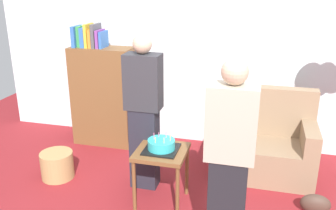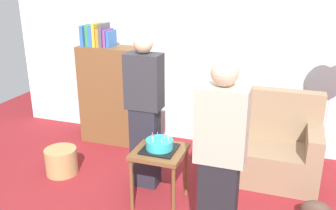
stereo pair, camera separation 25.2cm
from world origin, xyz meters
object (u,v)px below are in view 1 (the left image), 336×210
Objects in this scene: person_holding_cake at (229,164)px; wicker_basket at (57,165)px; bookshelf at (103,94)px; couch at (263,144)px; handbag at (315,204)px; side_table at (161,158)px; birthday_cake at (161,145)px; person_blowing_candles at (144,113)px.

person_holding_cake reaches higher than wicker_basket.
person_holding_cake reaches higher than bookshelf.
person_holding_cake is (-0.26, -1.48, 0.49)m from couch.
couch is 3.93× the size of handbag.
bookshelf is at bearing 171.95° from couch.
couch is 1.32m from side_table.
bookshelf reaches higher than couch.
couch is 3.44× the size of birthday_cake.
handbag is at bearing -21.03° from bookshelf.
wicker_basket is (-1.27, 0.18, -0.48)m from birthday_cake.
couch is at bearing 46.21° from person_blowing_candles.
person_blowing_candles is (-0.26, 0.28, 0.34)m from side_table.
bookshelf is at bearing 158.97° from handbag.
bookshelf is at bearing 82.55° from wicker_basket.
person_blowing_candles is 1.28m from person_holding_cake.
side_table is 1.81× the size of birthday_cake.
person_blowing_candles is 4.53× the size of wicker_basket.
couch is 0.90m from handbag.
person_holding_cake is at bearing -44.36° from bookshelf.
person_blowing_candles is at bearing -152.89° from couch.
handbag is (2.60, -1.00, -0.59)m from bookshelf.
side_table is at bearing -46.50° from bookshelf.
person_blowing_candles is (-1.21, -0.62, 0.49)m from couch.
birthday_cake is at bearing -172.42° from handbag.
bookshelf is 0.98× the size of person_blowing_candles.
couch reaches higher than wicker_basket.
person_blowing_candles is at bearing 5.75° from wicker_basket.
person_holding_cake is at bearing -100.06° from couch.
person_holding_cake is at bearing -40.46° from birthday_cake.
side_table is at bearing -27.57° from person_blowing_candles.
wicker_basket is at bearing -97.45° from bookshelf.
person_blowing_candles is (0.87, -0.92, 0.14)m from bookshelf.
wicker_basket is at bearing 172.07° from side_table.
wicker_basket is (-1.00, -0.10, -0.68)m from person_blowing_candles.
birthday_cake is 1.14× the size of handbag.
wicker_basket is (-0.13, -1.02, -0.54)m from bookshelf.
side_table is 0.14m from birthday_cake.
person_blowing_candles reaches higher than handbag.
bookshelf is at bearing 133.50° from birthday_cake.
birthday_cake is (0.00, -0.00, 0.14)m from side_table.
couch is 0.69× the size of bookshelf.
side_table is (-0.95, -0.90, 0.15)m from couch.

